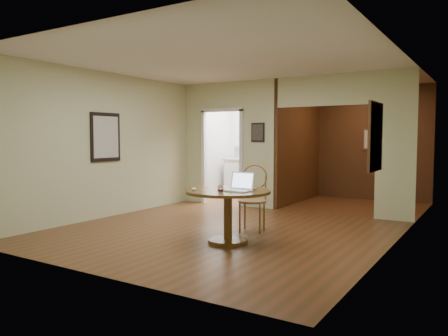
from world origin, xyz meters
The scene contains 11 objects.
floor centered at (0.00, 0.00, 0.00)m, with size 5.00×5.00×0.00m, color #4F3216.
room_shell centered at (-0.47, 3.10, 1.29)m, with size 5.20×7.50×5.00m.
dining_table centered at (0.48, -0.48, 0.56)m, with size 1.20×1.20×0.75m.
chair centered at (0.39, 0.43, 0.59)m, with size 0.55×0.55×1.06m.
open_laptop centered at (0.66, -0.47, 0.82)m, with size 0.37×0.32×0.26m.
closed_laptop centered at (0.62, -0.32, 0.77)m, with size 0.37×0.24×0.03m, color #ABABAF.
mouse centered at (0.10, -0.79, 0.77)m, with size 0.10×0.06×0.04m, color white.
wine_glass centered at (0.50, -0.71, 0.80)m, with size 0.09×0.09×0.10m, color white, non-canonical shape.
pen centered at (0.47, -0.66, 0.76)m, with size 0.01×0.01×0.13m, color #0B0E50.
kitchen_cabinet centered at (-1.35, 4.20, 0.47)m, with size 2.06×0.60×0.94m.
grocery_bag centered at (-0.55, 4.20, 1.07)m, with size 0.27×0.23×0.27m, color beige.
Camera 1 is at (3.67, -5.70, 1.49)m, focal length 35.00 mm.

